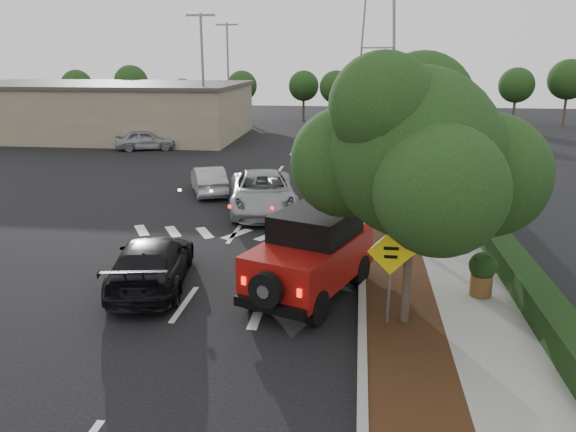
% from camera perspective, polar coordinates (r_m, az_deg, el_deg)
% --- Properties ---
extents(ground, '(120.00, 120.00, 0.00)m').
position_cam_1_polar(ground, '(15.05, -10.47, -8.79)').
color(ground, black).
rests_on(ground, ground).
extents(curb, '(0.20, 70.00, 0.15)m').
position_cam_1_polar(curb, '(25.73, 7.51, 2.00)').
color(curb, '#9E9B93').
rests_on(curb, ground).
extents(planting_strip, '(1.80, 70.00, 0.12)m').
position_cam_1_polar(planting_strip, '(25.76, 9.73, 1.88)').
color(planting_strip, black).
rests_on(planting_strip, ground).
extents(sidewalk, '(2.00, 70.00, 0.12)m').
position_cam_1_polar(sidewalk, '(25.92, 13.93, 1.73)').
color(sidewalk, gray).
rests_on(sidewalk, ground).
extents(hedge, '(0.80, 70.00, 0.80)m').
position_cam_1_polar(hedge, '(26.05, 17.04, 2.33)').
color(hedge, black).
rests_on(hedge, ground).
extents(commercial_building, '(22.00, 12.00, 4.00)m').
position_cam_1_polar(commercial_building, '(47.75, -18.39, 10.11)').
color(commercial_building, '#88715E').
rests_on(commercial_building, ground).
extents(transmission_tower, '(7.00, 4.00, 28.00)m').
position_cam_1_polar(transmission_tower, '(61.32, 8.81, 9.97)').
color(transmission_tower, slate).
rests_on(transmission_tower, ground).
extents(street_tree_near, '(3.80, 3.80, 5.92)m').
position_cam_1_polar(street_tree_near, '(14.01, 11.70, -10.82)').
color(street_tree_near, black).
rests_on(street_tree_near, ground).
extents(street_tree_mid, '(3.20, 3.20, 5.32)m').
position_cam_1_polar(street_tree_mid, '(20.49, 10.31, -2.00)').
color(street_tree_mid, black).
rests_on(street_tree_mid, ground).
extents(street_tree_far, '(3.40, 3.40, 5.62)m').
position_cam_1_polar(street_tree_far, '(26.75, 9.65, 2.28)').
color(street_tree_far, black).
rests_on(street_tree_far, ground).
extents(light_pole_a, '(2.00, 0.22, 9.00)m').
position_cam_1_polar(light_pole_a, '(40.94, -8.35, 7.06)').
color(light_pole_a, slate).
rests_on(light_pole_a, ground).
extents(light_pole_b, '(2.00, 0.22, 9.00)m').
position_cam_1_polar(light_pole_b, '(52.71, -5.95, 9.11)').
color(light_pole_b, slate).
rests_on(light_pole_b, ground).
extents(red_jeep, '(3.36, 4.71, 2.30)m').
position_cam_1_polar(red_jeep, '(15.00, 2.63, -3.77)').
color(red_jeep, black).
rests_on(red_jeep, ground).
extents(silver_suv_ahead, '(3.80, 6.18, 1.60)m').
position_cam_1_polar(silver_suv_ahead, '(23.22, -2.59, 2.43)').
color(silver_suv_ahead, '#989B9F').
rests_on(silver_suv_ahead, ground).
extents(black_suv_oncoming, '(2.75, 5.03, 1.38)m').
position_cam_1_polar(black_suv_oncoming, '(16.12, -13.69, -4.60)').
color(black_suv_oncoming, black).
rests_on(black_suv_oncoming, ground).
extents(silver_sedan_oncoming, '(2.70, 4.10, 1.28)m').
position_cam_1_polar(silver_sedan_oncoming, '(26.53, -8.07, 3.65)').
color(silver_sedan_oncoming, '#9C9FA3').
rests_on(silver_sedan_oncoming, ground).
extents(parked_suv, '(4.33, 2.81, 1.37)m').
position_cam_1_polar(parked_suv, '(39.90, -14.25, 7.51)').
color(parked_suv, '#989A9F').
rests_on(parked_suv, ground).
extents(speed_hump_sign, '(1.09, 0.09, 2.32)m').
position_cam_1_polar(speed_hump_sign, '(13.20, 10.36, -4.83)').
color(speed_hump_sign, slate).
rests_on(speed_hump_sign, ground).
extents(terracotta_planter, '(0.72, 0.72, 1.25)m').
position_cam_1_polar(terracotta_planter, '(15.60, 19.15, -5.16)').
color(terracotta_planter, brown).
rests_on(terracotta_planter, ground).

